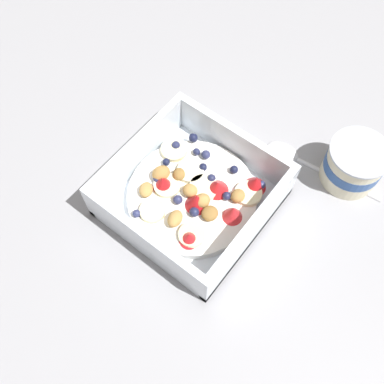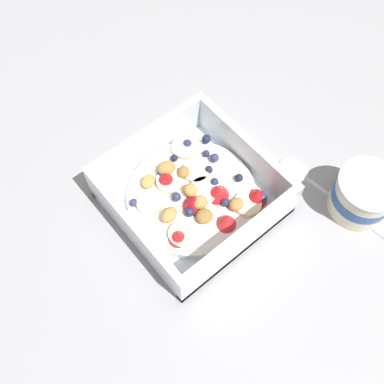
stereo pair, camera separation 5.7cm
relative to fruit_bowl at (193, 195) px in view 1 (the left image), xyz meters
The scene contains 4 objects.
ground_plane 0.03m from the fruit_bowl, 157.01° to the left, with size 2.40×2.40×0.00m, color #9E9EA3.
fruit_bowl is the anchor object (origin of this frame).
spoon 0.17m from the fruit_bowl, 152.28° to the left, with size 0.04×0.17×0.01m.
yogurt_cup 0.22m from the fruit_bowl, 138.87° to the left, with size 0.08×0.08×0.06m.
Camera 1 is at (0.23, 0.16, 0.54)m, focal length 41.67 mm.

